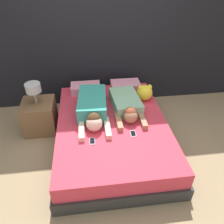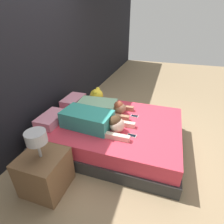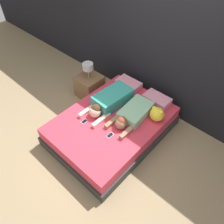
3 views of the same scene
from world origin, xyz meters
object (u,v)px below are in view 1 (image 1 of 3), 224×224
at_px(person_right, 127,105).
at_px(cell_phone_left, 92,141).
at_px(pillow_head_left, 86,88).
at_px(plush_toy, 145,92).
at_px(bed, 112,132).
at_px(pillow_head_right, 125,86).
at_px(cell_phone_right, 133,134).
at_px(nightstand, 40,115).
at_px(person_left, 93,107).

distance_m(person_right, cell_phone_left, 0.82).
bearing_deg(pillow_head_left, plush_toy, -21.53).
height_order(bed, pillow_head_right, pillow_head_right).
relative_size(bed, cell_phone_right, 17.43).
distance_m(bed, cell_phone_right, 0.44).
xyz_separation_m(cell_phone_right, nightstand, (-1.30, 0.77, -0.14)).
relative_size(cell_phone_left, nightstand, 0.15).
bearing_deg(cell_phone_left, cell_phone_right, 8.01).
relative_size(person_left, nightstand, 1.28).
distance_m(person_right, cell_phone_right, 0.54).
bearing_deg(nightstand, plush_toy, 0.90).
xyz_separation_m(pillow_head_right, plush_toy, (0.24, -0.36, 0.06)).
xyz_separation_m(pillow_head_left, cell_phone_left, (0.04, -1.22, -0.06)).
xyz_separation_m(bed, nightstand, (-1.06, 0.46, 0.07)).
distance_m(pillow_head_left, person_right, 0.84).
bearing_deg(pillow_head_left, bed, -68.47).
xyz_separation_m(pillow_head_right, person_right, (-0.09, -0.61, 0.02)).
bearing_deg(person_left, pillow_head_left, 97.36).
bearing_deg(nightstand, cell_phone_left, -47.39).
height_order(bed, cell_phone_left, cell_phone_left).
bearing_deg(person_left, plush_toy, 19.92).
height_order(bed, pillow_head_left, pillow_head_left).
xyz_separation_m(pillow_head_left, pillow_head_right, (0.67, 0.00, 0.00)).
bearing_deg(pillow_head_right, cell_phone_left, -117.04).
height_order(person_left, cell_phone_left, person_left).
bearing_deg(person_right, nightstand, 170.04).
relative_size(person_right, cell_phone_left, 7.60).
height_order(pillow_head_right, plush_toy, plush_toy).
bearing_deg(pillow_head_left, person_left, -82.64).
bearing_deg(person_right, cell_phone_right, -91.25).
bearing_deg(nightstand, pillow_head_right, 15.32).
bearing_deg(bed, plush_toy, 40.59).
bearing_deg(cell_phone_right, nightstand, 149.39).
xyz_separation_m(person_right, plush_toy, (0.33, 0.26, 0.04)).
xyz_separation_m(bed, person_right, (0.24, 0.23, 0.29)).
height_order(person_right, nightstand, nightstand).
relative_size(plush_toy, nightstand, 0.31).
bearing_deg(bed, pillow_head_right, 68.47).
height_order(pillow_head_left, cell_phone_left, pillow_head_left).
relative_size(pillow_head_left, cell_phone_left, 3.98).
xyz_separation_m(bed, pillow_head_right, (0.33, 0.85, 0.27)).
bearing_deg(cell_phone_right, cell_phone_left, -171.99).
bearing_deg(nightstand, pillow_head_left, 27.68).
bearing_deg(cell_phone_left, bed, 52.37).
distance_m(cell_phone_right, plush_toy, 0.87).
bearing_deg(plush_toy, bed, -139.41).
relative_size(bed, nightstand, 2.59).
bearing_deg(pillow_head_right, bed, -111.53).
bearing_deg(plush_toy, nightstand, -179.10).
xyz_separation_m(pillow_head_left, nightstand, (-0.73, -0.38, -0.20)).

